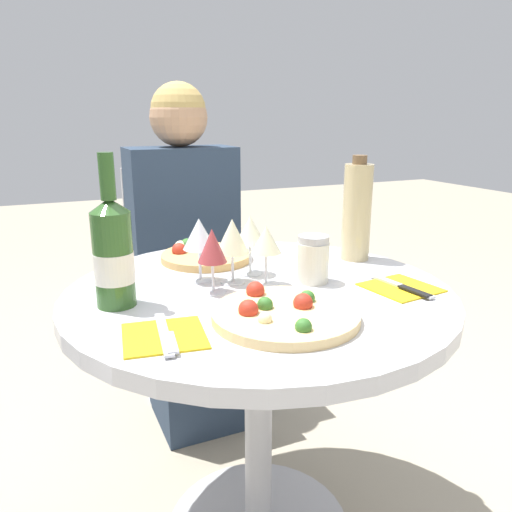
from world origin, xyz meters
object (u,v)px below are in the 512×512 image
Objects in this scene: tall_carafe at (357,211)px; pizza_large at (284,313)px; wine_bottle at (113,253)px; seated_diner at (190,271)px; dining_table at (259,344)px; chair_behind_diner at (181,286)px.

pizza_large is at bearing -141.22° from tall_carafe.
tall_carafe is at bearing 7.91° from wine_bottle.
seated_diner reaches higher than pizza_large.
dining_table is 0.47m from tall_carafe.
pizza_large is (-0.03, -0.19, 0.16)m from dining_table.
tall_carafe reaches higher than dining_table.
dining_table is 0.67m from seated_diner.
wine_bottle is at bearing -172.09° from tall_carafe.
seated_diner is at bearing 90.00° from chair_behind_diner.
seated_diner is 0.79m from wine_bottle.
chair_behind_diner reaches higher than dining_table.
wine_bottle is (-0.29, 0.22, 0.10)m from pizza_large.
seated_diner reaches higher than chair_behind_diner.
tall_carafe reaches higher than chair_behind_diner.
chair_behind_diner is at bearing 87.83° from dining_table.
seated_diner is 4.18× the size of tall_carafe.
tall_carafe is (0.32, -0.55, 0.29)m from seated_diner.
wine_bottle is (-0.36, -0.78, 0.37)m from chair_behind_diner.
tall_carafe is at bearing 120.38° from seated_diner.
seated_diner is at bearing 85.88° from pizza_large.
tall_carafe is (0.32, -0.69, 0.39)m from chair_behind_diner.
chair_behind_diner is at bearing 86.44° from pizza_large.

